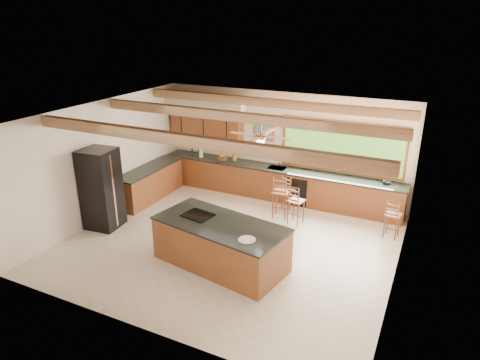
% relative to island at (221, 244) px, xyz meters
% --- Properties ---
extents(ground, '(7.20, 7.20, 0.00)m').
position_rel_island_xyz_m(ground, '(-0.22, 0.90, -0.48)').
color(ground, beige).
rests_on(ground, ground).
extents(room_shell, '(7.27, 6.54, 3.02)m').
position_rel_island_xyz_m(room_shell, '(-0.39, 1.55, 1.73)').
color(room_shell, silver).
rests_on(room_shell, ground).
extents(counter_run, '(7.12, 3.10, 1.23)m').
position_rel_island_xyz_m(counter_run, '(-1.04, 3.42, -0.02)').
color(counter_run, brown).
rests_on(counter_run, ground).
extents(island, '(2.95, 1.76, 0.98)m').
position_rel_island_xyz_m(island, '(0.00, 0.00, 0.00)').
color(island, brown).
rests_on(island, ground).
extents(refrigerator, '(0.85, 0.83, 2.00)m').
position_rel_island_xyz_m(refrigerator, '(-3.44, 0.31, 0.52)').
color(refrigerator, black).
rests_on(refrigerator, ground).
extents(bar_stool_a, '(0.40, 0.40, 0.94)m').
position_rel_island_xyz_m(bar_stool_a, '(0.31, 3.30, 0.07)').
color(bar_stool_a, brown).
rests_on(bar_stool_a, ground).
extents(bar_stool_b, '(0.45, 0.45, 1.16)m').
position_rel_island_xyz_m(bar_stool_b, '(0.33, 2.63, 0.20)').
color(bar_stool_b, brown).
rests_on(bar_stool_b, ground).
extents(bar_stool_c, '(0.43, 0.43, 1.03)m').
position_rel_island_xyz_m(bar_stool_c, '(0.80, 2.44, 0.12)').
color(bar_stool_c, brown).
rests_on(bar_stool_c, ground).
extents(bar_stool_d, '(0.39, 0.39, 0.96)m').
position_rel_island_xyz_m(bar_stool_d, '(3.08, 2.74, 0.09)').
color(bar_stool_d, brown).
rests_on(bar_stool_d, ground).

